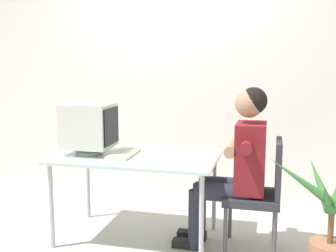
{
  "coord_description": "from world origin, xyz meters",
  "views": [
    {
      "loc": [
        1.04,
        -3.13,
        1.46
      ],
      "look_at": [
        0.26,
        0.0,
        0.95
      ],
      "focal_mm": 44.51,
      "sensor_mm": 36.0,
      "label": 1
    }
  ],
  "objects_px": {
    "keyboard": "(124,154)",
    "potted_plant": "(332,221)",
    "office_chair": "(261,190)",
    "crt_monitor": "(89,126)",
    "desk": "(137,162)",
    "person_seated": "(237,161)"
  },
  "relations": [
    {
      "from": "keyboard",
      "to": "potted_plant",
      "type": "xyz_separation_m",
      "value": [
        1.57,
        -0.26,
        -0.32
      ]
    },
    {
      "from": "office_chair",
      "to": "crt_monitor",
      "type": "bearing_deg",
      "value": -178.59
    },
    {
      "from": "crt_monitor",
      "to": "potted_plant",
      "type": "bearing_deg",
      "value": -8.03
    },
    {
      "from": "desk",
      "to": "keyboard",
      "type": "bearing_deg",
      "value": -161.36
    },
    {
      "from": "desk",
      "to": "potted_plant",
      "type": "xyz_separation_m",
      "value": [
        1.47,
        -0.29,
        -0.25
      ]
    },
    {
      "from": "desk",
      "to": "keyboard",
      "type": "height_order",
      "value": "keyboard"
    },
    {
      "from": "person_seated",
      "to": "office_chair",
      "type": "bearing_deg",
      "value": 0.0
    },
    {
      "from": "crt_monitor",
      "to": "office_chair",
      "type": "height_order",
      "value": "crt_monitor"
    },
    {
      "from": "office_chair",
      "to": "potted_plant",
      "type": "height_order",
      "value": "office_chair"
    },
    {
      "from": "keyboard",
      "to": "potted_plant",
      "type": "relative_size",
      "value": 0.45
    },
    {
      "from": "office_chair",
      "to": "person_seated",
      "type": "bearing_deg",
      "value": -180.0
    },
    {
      "from": "desk",
      "to": "office_chair",
      "type": "xyz_separation_m",
      "value": [
        0.99,
        0.01,
        -0.16
      ]
    },
    {
      "from": "desk",
      "to": "potted_plant",
      "type": "bearing_deg",
      "value": -11.19
    },
    {
      "from": "desk",
      "to": "potted_plant",
      "type": "height_order",
      "value": "potted_plant"
    },
    {
      "from": "crt_monitor",
      "to": "office_chair",
      "type": "relative_size",
      "value": 0.47
    },
    {
      "from": "crt_monitor",
      "to": "potted_plant",
      "type": "height_order",
      "value": "crt_monitor"
    },
    {
      "from": "crt_monitor",
      "to": "keyboard",
      "type": "xyz_separation_m",
      "value": [
        0.3,
        -0.01,
        -0.22
      ]
    },
    {
      "from": "potted_plant",
      "to": "office_chair",
      "type": "bearing_deg",
      "value": 148.01
    },
    {
      "from": "keyboard",
      "to": "person_seated",
      "type": "xyz_separation_m",
      "value": [
        0.9,
        0.04,
        -0.02
      ]
    },
    {
      "from": "office_chair",
      "to": "potted_plant",
      "type": "distance_m",
      "value": 0.57
    },
    {
      "from": "crt_monitor",
      "to": "person_seated",
      "type": "xyz_separation_m",
      "value": [
        1.2,
        0.03,
        -0.24
      ]
    },
    {
      "from": "potted_plant",
      "to": "crt_monitor",
      "type": "bearing_deg",
      "value": 171.97
    }
  ]
}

